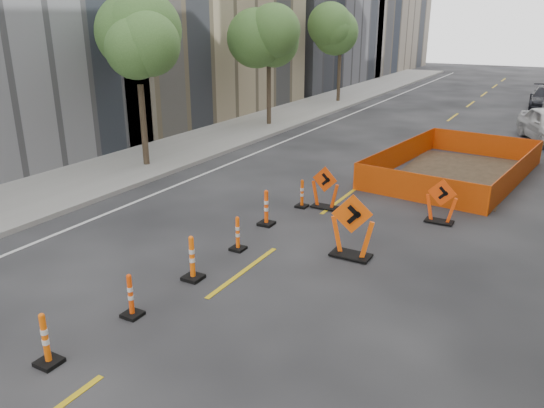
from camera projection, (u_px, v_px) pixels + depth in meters
The scene contains 16 objects.
ground_plane at pixel (123, 361), 9.33m from camera, with size 140.00×140.00×0.00m, color black.
sidewalk_left at pixel (168, 154), 23.33m from camera, with size 4.00×90.00×0.15m, color gray.
bld_left_d at pixel (291, 3), 47.12m from camera, with size 12.00×16.00×14.00m, color #4C4C51.
tree_l_b at pixel (138, 51), 19.94m from camera, with size 2.80×2.80×5.95m.
tree_l_c at pixel (269, 42), 28.17m from camera, with size 2.80×2.80×5.95m.
tree_l_d at pixel (341, 37), 36.40m from camera, with size 2.80×2.80×5.95m.
channelizer_2 at pixel (45, 339), 9.07m from camera, with size 0.40×0.40×1.01m, color #E65909, non-canonical shape.
channelizer_3 at pixel (131, 295), 10.57m from camera, with size 0.37×0.37×0.95m, color #E54209, non-canonical shape.
channelizer_4 at pixel (192, 258), 12.07m from camera, with size 0.43×0.43×1.08m, color #FF620A, non-canonical shape.
channelizer_5 at pixel (238, 233), 13.65m from camera, with size 0.37×0.37×0.93m, color #FF590A, non-canonical shape.
channelizer_6 at pixel (266, 208), 15.29m from camera, with size 0.42×0.42×1.07m, color #F74B0A, non-canonical shape.
channelizer_7 at pixel (302, 193), 16.78m from camera, with size 0.36×0.36×0.92m, color #D64C09, non-canonical shape.
chevron_sign_left at pixel (325, 187), 16.62m from camera, with size 0.92×0.55×1.37m, color #D53F08, non-canonical shape.
chevron_sign_center at pixel (352, 226), 13.12m from camera, with size 1.12×0.67×1.67m, color #FF560A, non-canonical shape.
chevron_sign_right at pixel (441, 201), 15.42m from camera, with size 0.89×0.54×1.34m, color #FF450A, non-canonical shape.
safety_fence at pixel (455, 163), 20.20m from camera, with size 4.54×7.73×0.97m, color #E5580C, non-canonical shape.
Camera 1 is at (6.15, -5.59, 5.69)m, focal length 35.00 mm.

